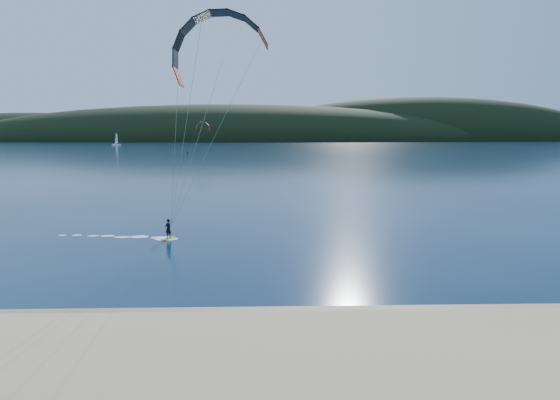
% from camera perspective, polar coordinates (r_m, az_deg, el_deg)
% --- Properties ---
extents(ground, '(1800.00, 1800.00, 0.00)m').
position_cam_1_polar(ground, '(19.53, -5.14, -18.88)').
color(ground, '#071B33').
rests_on(ground, ground).
extents(wet_sand, '(220.00, 2.50, 0.10)m').
position_cam_1_polar(wet_sand, '(23.61, -4.48, -13.87)').
color(wet_sand, '#897450').
rests_on(wet_sand, ground).
extents(headland, '(1200.00, 310.00, 140.00)m').
position_cam_1_polar(headland, '(762.75, -1.74, 7.15)').
color(headland, black).
rests_on(headland, ground).
extents(kitesurfer_near, '(19.76, 7.42, 17.22)m').
position_cam_1_polar(kitesurfer_near, '(35.90, -7.54, 15.26)').
color(kitesurfer_near, gold).
rests_on(kitesurfer_near, ground).
extents(kitesurfer_far, '(11.47, 6.59, 14.08)m').
position_cam_1_polar(kitesurfer_far, '(212.29, -9.31, 8.44)').
color(kitesurfer_far, gold).
rests_on(kitesurfer_far, ground).
extents(sailboat, '(8.21, 5.07, 11.42)m').
position_cam_1_polar(sailboat, '(438.37, -19.09, 6.35)').
color(sailboat, white).
rests_on(sailboat, ground).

